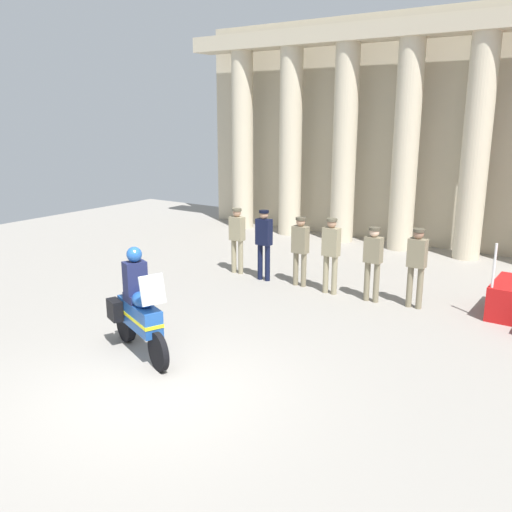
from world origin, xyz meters
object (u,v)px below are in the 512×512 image
at_px(officer_in_row_1, 264,239).
at_px(officer_in_row_3, 331,250).
at_px(officer_in_row_0, 237,235).
at_px(officer_in_row_4, 373,258).
at_px(motorcycle_with_rider, 138,310).
at_px(officer_in_row_5, 417,262).
at_px(officer_in_row_2, 300,246).

bearing_deg(officer_in_row_1, officer_in_row_3, -179.38).
relative_size(officer_in_row_0, officer_in_row_3, 0.97).
distance_m(officer_in_row_1, officer_in_row_3, 1.86).
distance_m(officer_in_row_4, motorcycle_with_rider, 5.35).
height_order(officer_in_row_5, motorcycle_with_rider, motorcycle_with_rider).
bearing_deg(officer_in_row_1, officer_in_row_2, -172.97).
bearing_deg(motorcycle_with_rider, officer_in_row_3, 97.76).
xyz_separation_m(officer_in_row_0, officer_in_row_5, (4.72, -0.00, 0.01)).
xyz_separation_m(officer_in_row_0, officer_in_row_4, (3.79, -0.13, -0.02)).
bearing_deg(officer_in_row_4, officer_in_row_2, -1.67).
bearing_deg(officer_in_row_5, officer_in_row_1, 3.27).
distance_m(officer_in_row_0, motorcycle_with_rider, 5.24).
height_order(officer_in_row_1, officer_in_row_2, officer_in_row_1).
relative_size(officer_in_row_1, officer_in_row_4, 1.05).
distance_m(officer_in_row_0, officer_in_row_2, 1.90).
bearing_deg(officer_in_row_2, officer_in_row_1, 7.03).
height_order(officer_in_row_1, officer_in_row_5, officer_in_row_1).
bearing_deg(officer_in_row_4, officer_in_row_5, -170.66).
xyz_separation_m(officer_in_row_5, motorcycle_with_rider, (-3.15, -4.99, -0.23)).
xyz_separation_m(officer_in_row_3, motorcycle_with_rider, (-1.21, -4.84, -0.25)).
bearing_deg(officer_in_row_0, officer_in_row_2, -179.66).
relative_size(officer_in_row_0, officer_in_row_1, 0.97).
bearing_deg(officer_in_row_3, officer_in_row_0, -1.84).
bearing_deg(officer_in_row_4, officer_in_row_0, -0.67).
bearing_deg(officer_in_row_1, officer_in_row_0, -6.75).
xyz_separation_m(officer_in_row_1, motorcycle_with_rider, (0.65, -4.86, -0.25)).
bearing_deg(officer_in_row_2, officer_in_row_4, 178.33).
bearing_deg(officer_in_row_3, officer_in_row_2, -6.51).
relative_size(officer_in_row_2, officer_in_row_5, 0.97).
xyz_separation_m(officer_in_row_2, officer_in_row_5, (2.82, 0.03, 0.03)).
height_order(officer_in_row_0, officer_in_row_1, officer_in_row_1).
xyz_separation_m(officer_in_row_4, motorcycle_with_rider, (-2.22, -4.86, -0.20)).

